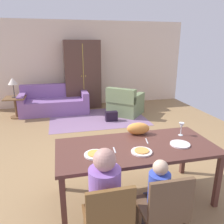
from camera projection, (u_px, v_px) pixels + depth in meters
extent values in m
cube|color=#927149|center=(105.00, 143.00, 4.68)|extent=(6.79, 6.46, 0.02)
cube|color=beige|center=(84.00, 64.00, 7.33)|extent=(6.79, 0.10, 2.70)
cube|color=#532E26|center=(136.00, 147.00, 2.80)|extent=(1.99, 0.91, 0.04)
cube|color=#532E26|center=(64.00, 206.00, 2.33)|extent=(0.06, 0.06, 0.72)
cube|color=#532E26|center=(218.00, 181.00, 2.75)|extent=(0.06, 0.06, 0.72)
cube|color=#532E26|center=(62.00, 167.00, 3.07)|extent=(0.06, 0.06, 0.72)
cube|color=#532E26|center=(184.00, 152.00, 3.49)|extent=(0.06, 0.06, 0.72)
cylinder|color=white|center=(95.00, 155.00, 2.56)|extent=(0.25, 0.25, 0.02)
cylinder|color=gold|center=(95.00, 153.00, 2.55)|extent=(0.17, 0.17, 0.01)
cylinder|color=silver|center=(142.00, 152.00, 2.62)|extent=(0.25, 0.25, 0.02)
cylinder|color=gold|center=(142.00, 151.00, 2.62)|extent=(0.17, 0.17, 0.01)
cylinder|color=silver|center=(180.00, 144.00, 2.82)|extent=(0.25, 0.25, 0.02)
cylinder|color=silver|center=(181.00, 135.00, 3.12)|extent=(0.06, 0.06, 0.01)
cylinder|color=silver|center=(181.00, 132.00, 3.11)|extent=(0.01, 0.01, 0.09)
cone|color=silver|center=(181.00, 126.00, 3.08)|extent=(0.07, 0.07, 0.09)
cube|color=silver|center=(114.00, 150.00, 2.68)|extent=(0.03, 0.15, 0.01)
cube|color=silver|center=(147.00, 141.00, 2.93)|extent=(0.05, 0.17, 0.01)
cube|color=brown|center=(106.00, 218.00, 2.08)|extent=(0.42, 0.42, 0.04)
cube|color=brown|center=(111.00, 212.00, 1.84)|extent=(0.42, 0.04, 0.42)
cube|color=brown|center=(120.00, 220.00, 2.36)|extent=(0.04, 0.04, 0.41)
cube|color=#3D2F43|center=(104.00, 224.00, 2.27)|extent=(0.26, 0.34, 0.45)
cylinder|color=#8F60BB|center=(105.00, 191.00, 2.06)|extent=(0.30, 0.30, 0.46)
sphere|color=tan|center=(105.00, 160.00, 1.97)|extent=(0.21, 0.21, 0.21)
cube|color=brown|center=(160.00, 208.00, 2.20)|extent=(0.43, 0.43, 0.04)
cube|color=brown|center=(171.00, 201.00, 1.96)|extent=(0.42, 0.05, 0.42)
cube|color=brown|center=(167.00, 211.00, 2.48)|extent=(0.04, 0.04, 0.41)
cube|color=brown|center=(137.00, 216.00, 2.40)|extent=(0.04, 0.04, 0.41)
cube|color=#3B3840|center=(154.00, 216.00, 2.37)|extent=(0.19, 0.25, 0.45)
cylinder|color=blue|center=(159.00, 188.00, 2.21)|extent=(0.22, 0.22, 0.33)
sphere|color=beige|center=(160.00, 168.00, 2.14)|extent=(0.15, 0.15, 0.15)
ellipsoid|color=orange|center=(138.00, 129.00, 3.13)|extent=(0.34, 0.20, 0.17)
cube|color=gray|center=(98.00, 118.00, 6.21)|extent=(2.60, 1.80, 0.01)
cube|color=#875D9E|center=(55.00, 106.00, 6.63)|extent=(1.96, 0.84, 0.42)
cube|color=#875D9E|center=(54.00, 90.00, 6.83)|extent=(1.96, 0.20, 0.40)
cube|color=#875D9E|center=(22.00, 98.00, 6.34)|extent=(0.18, 0.84, 0.20)
cube|color=#875D9E|center=(84.00, 94.00, 6.74)|extent=(0.18, 0.84, 0.20)
cube|color=#708458|center=(126.00, 107.00, 6.53)|extent=(1.19, 1.19, 0.42)
cube|color=#708458|center=(121.00, 96.00, 6.12)|extent=(0.77, 0.71, 0.40)
cube|color=#708458|center=(137.00, 98.00, 6.29)|extent=(0.69, 0.75, 0.20)
cube|color=#708458|center=(115.00, 96.00, 6.58)|extent=(0.69, 0.75, 0.20)
cube|color=#4F3329|center=(82.00, 75.00, 7.03)|extent=(1.10, 0.56, 2.10)
cube|color=gold|center=(84.00, 76.00, 6.77)|extent=(0.02, 0.01, 1.89)
sphere|color=gold|center=(82.00, 76.00, 6.75)|extent=(0.04, 0.04, 0.04)
sphere|color=gold|center=(86.00, 76.00, 6.78)|extent=(0.04, 0.04, 0.04)
cube|color=brown|center=(15.00, 98.00, 6.11)|extent=(0.56, 0.56, 0.03)
cylinder|color=brown|center=(16.00, 108.00, 6.19)|extent=(0.08, 0.08, 0.55)
cylinder|color=brown|center=(17.00, 117.00, 6.27)|extent=(0.36, 0.36, 0.03)
cylinder|color=#463B3A|center=(15.00, 97.00, 6.10)|extent=(0.16, 0.16, 0.02)
cylinder|color=#463B3A|center=(14.00, 91.00, 6.05)|extent=(0.02, 0.02, 0.34)
cone|color=beige|center=(13.00, 81.00, 5.97)|extent=(0.26, 0.26, 0.18)
cube|color=black|center=(111.00, 116.00, 5.96)|extent=(0.32, 0.16, 0.26)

